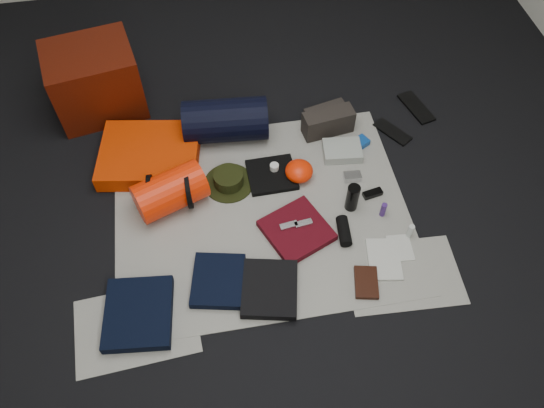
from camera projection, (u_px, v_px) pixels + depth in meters
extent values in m
cube|color=black|center=(262.00, 214.00, 2.94)|extent=(4.50, 4.50, 0.02)
cube|color=#B2B2A5|center=(262.00, 212.00, 2.93)|extent=(1.60, 1.30, 0.01)
cube|color=#B2B2A5|center=(136.00, 326.00, 2.55)|extent=(0.61, 0.44, 0.00)
cube|color=#B2B2A5|center=(403.00, 274.00, 2.71)|extent=(0.60, 0.43, 0.00)
cube|color=#501205|center=(95.00, 80.00, 3.23)|extent=(0.58, 0.52, 0.43)
cube|color=#E23402|center=(150.00, 155.00, 3.09)|extent=(0.63, 0.55, 0.10)
cylinder|color=#F52604|center=(170.00, 191.00, 2.87)|extent=(0.43, 0.34, 0.22)
cylinder|color=black|center=(152.00, 194.00, 2.86)|extent=(0.02, 0.22, 0.22)
cylinder|color=black|center=(189.00, 189.00, 2.88)|extent=(0.03, 0.22, 0.22)
cylinder|color=black|center=(225.00, 121.00, 3.15)|extent=(0.52, 0.30, 0.26)
cylinder|color=black|center=(229.00, 183.00, 3.04)|extent=(0.30, 0.30, 0.01)
cylinder|color=black|center=(228.00, 179.00, 3.00)|extent=(0.17, 0.17, 0.07)
cube|color=#2C2622|center=(328.00, 122.00, 3.21)|extent=(0.32, 0.16, 0.15)
cube|color=#2C2622|center=(325.00, 116.00, 3.26)|extent=(0.27, 0.15, 0.13)
cube|color=black|center=(392.00, 132.00, 3.27)|extent=(0.21, 0.25, 0.01)
cube|color=black|center=(416.00, 107.00, 3.39)|extent=(0.18, 0.30, 0.02)
cube|color=black|center=(139.00, 313.00, 2.55)|extent=(0.36, 0.40, 0.06)
cube|color=black|center=(218.00, 281.00, 2.66)|extent=(0.31, 0.34, 0.05)
cube|color=black|center=(270.00, 289.00, 2.63)|extent=(0.33, 0.36, 0.05)
cube|color=black|center=(272.00, 175.00, 3.06)|extent=(0.28, 0.26, 0.03)
cube|color=#4C0811|center=(297.00, 230.00, 2.83)|extent=(0.41, 0.41, 0.04)
ellipsoid|color=#F52604|center=(299.00, 171.00, 3.02)|extent=(0.17, 0.17, 0.11)
cube|color=#989F96|center=(342.00, 151.00, 3.14)|extent=(0.24, 0.19, 0.06)
cylinder|color=black|center=(352.00, 198.00, 2.87)|extent=(0.07, 0.07, 0.17)
cylinder|color=black|center=(344.00, 231.00, 2.81)|extent=(0.08, 0.17, 0.06)
cube|color=silver|center=(352.00, 177.00, 3.04)|extent=(0.10, 0.06, 0.04)
cube|color=#0E4090|center=(359.00, 143.00, 3.19)|extent=(0.14, 0.12, 0.04)
cylinder|color=#40226D|center=(383.00, 210.00, 2.88)|extent=(0.03, 0.03, 0.09)
cylinder|color=silver|center=(410.00, 231.00, 2.80)|extent=(0.03, 0.03, 0.09)
cube|color=black|center=(366.00, 282.00, 2.66)|extent=(0.15, 0.20, 0.02)
cube|color=#B9BBB2|center=(384.00, 259.00, 2.74)|extent=(0.20, 0.27, 0.01)
cube|color=#B9BBB2|center=(400.00, 248.00, 2.79)|extent=(0.14, 0.17, 0.01)
cube|color=black|center=(373.00, 194.00, 2.98)|extent=(0.12, 0.06, 0.03)
cube|color=silver|center=(126.00, 337.00, 2.50)|extent=(0.08, 0.08, 0.01)
cylinder|color=silver|center=(274.00, 167.00, 3.05)|extent=(0.05, 0.05, 0.04)
cube|color=silver|center=(289.00, 225.00, 2.81)|extent=(0.10, 0.05, 0.01)
cube|color=silver|center=(303.00, 223.00, 2.82)|extent=(0.10, 0.05, 0.01)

